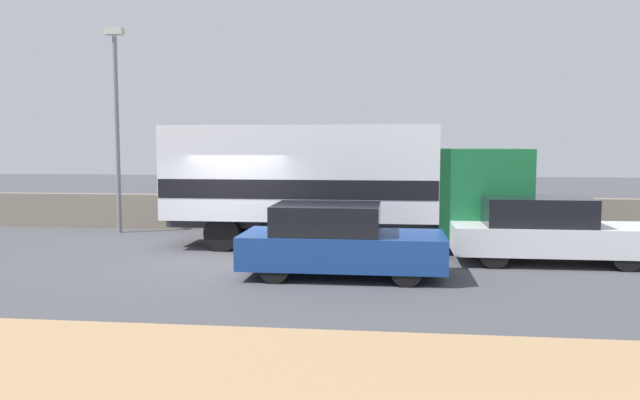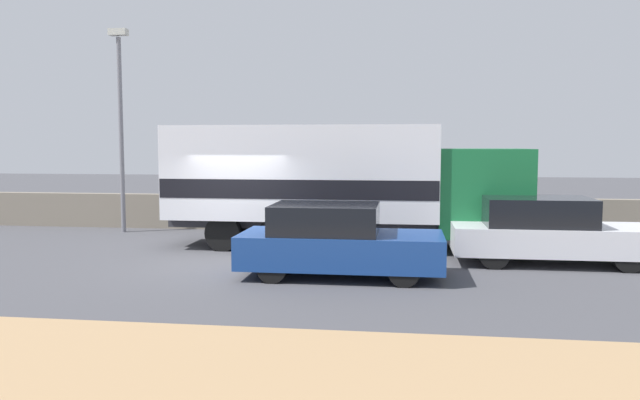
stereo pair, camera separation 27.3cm
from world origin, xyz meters
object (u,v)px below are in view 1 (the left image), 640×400
box_truck (332,180)px  pedestrian (502,206)px  street_lamp (117,114)px  car_sedan_second (547,230)px  car_hatchback (338,241)px

box_truck → pedestrian: 5.38m
street_lamp → car_sedan_second: street_lamp is taller
pedestrian → car_hatchback: bearing=-125.9°
street_lamp → pedestrian: street_lamp is taller
car_sedan_second → pedestrian: 3.93m
car_hatchback → car_sedan_second: 5.09m
box_truck → car_hatchback: (0.49, -3.68, -1.06)m
box_truck → car_hatchback: box_truck is taller
car_hatchback → pedestrian: pedestrian is taller
box_truck → car_sedan_second: bearing=-17.7°
car_hatchback → car_sedan_second: bearing=23.6°
car_sedan_second → pedestrian: bearing=95.3°
box_truck → street_lamp: bearing=164.0°
box_truck → car_hatchback: 3.86m
street_lamp → pedestrian: bearing=1.5°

